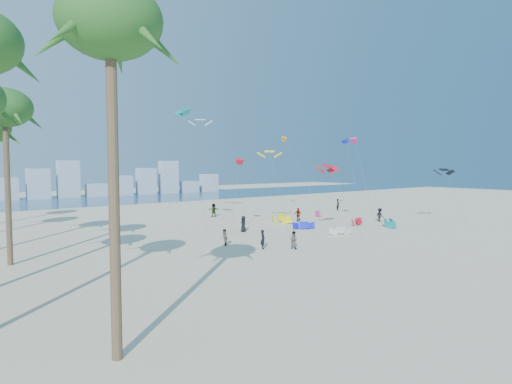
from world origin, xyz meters
TOP-DOWN VIEW (x-y plane):
  - ground at (0.00, 0.00)m, footprint 220.00×220.00m
  - ocean at (0.00, 72.00)m, footprint 220.00×220.00m
  - kitesurfer_near at (-1.73, 9.07)m, footprint 0.67×0.74m
  - kitesurfer_mid at (0.40, 7.42)m, footprint 0.80×0.91m
  - kitesurfers_far at (11.53, 21.82)m, footprint 32.41×19.93m
  - grounded_kites at (13.79, 15.30)m, footprint 13.20×15.69m
  - flying_kites at (11.29, 21.43)m, footprint 32.92×29.47m
  - distant_skyline at (-1.19, 82.00)m, footprint 85.00×3.00m

SIDE VIEW (x-z plane):
  - ground at x=0.00m, z-range 0.00..0.00m
  - ocean at x=0.00m, z-range 0.01..0.01m
  - grounded_kites at x=13.79m, z-range -0.08..1.00m
  - kitesurfer_mid at x=0.40m, z-range 0.00..1.59m
  - kitesurfer_near at x=-1.73m, z-range 0.00..1.71m
  - kitesurfers_far at x=11.53m, z-range -0.06..1.86m
  - distant_skyline at x=-1.19m, z-range -1.11..7.29m
  - flying_kites at x=11.29m, z-range 3.35..17.71m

